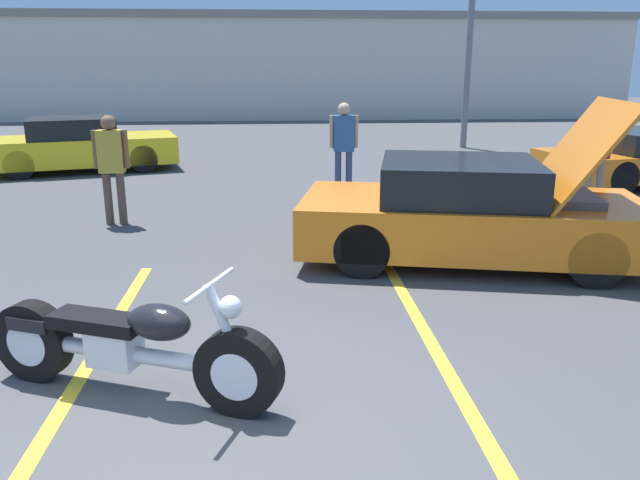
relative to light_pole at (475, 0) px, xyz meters
name	(u,v)px	position (x,y,z in m)	size (l,w,h in m)	color
parking_stripe_middle	(92,359)	(-7.07, -12.86, -3.99)	(0.12, 4.71, 0.01)	yellow
parking_stripe_back	(434,347)	(-4.19, -12.86, -3.99)	(0.12, 4.71, 0.01)	yellow
far_building	(258,63)	(-6.14, 10.97, -1.65)	(32.00, 4.20, 4.40)	beige
light_pole	(475,0)	(0.00, 0.00, 0.00)	(1.21, 0.28, 7.22)	slate
motorcycle	(129,346)	(-6.61, -13.46, -3.60)	(2.24, 1.07, 0.95)	black
show_car_hood_open	(472,212)	(-3.13, -10.42, -3.39)	(4.39, 2.65, 1.96)	orange
parked_car_left_row	(80,146)	(-9.88, -3.25, -3.42)	(4.38, 2.78, 1.19)	yellow
spectator_by_show_car	(344,141)	(-4.27, -6.43, -2.99)	(0.52, 0.22, 1.68)	#38476B
spectator_midground	(597,145)	(-0.36, -8.03, -2.90)	(0.52, 0.24, 1.82)	gray
spectator_far_lot	(112,161)	(-7.94, -8.29, -3.02)	(0.52, 0.21, 1.63)	brown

